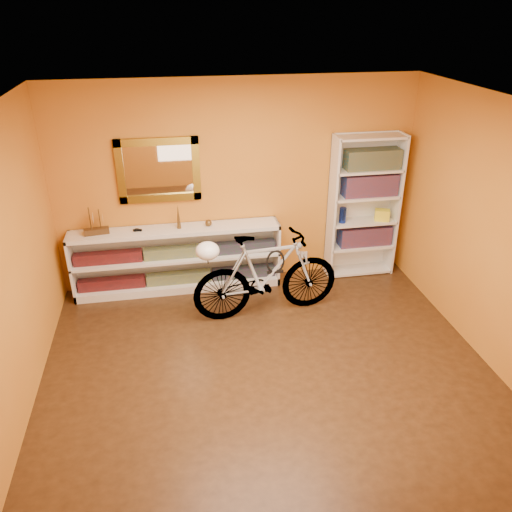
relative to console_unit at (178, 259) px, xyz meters
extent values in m
cube|color=black|center=(0.81, -1.81, -0.43)|extent=(4.50, 4.00, 0.01)
cube|color=silver|center=(0.81, -1.81, 2.18)|extent=(4.50, 4.00, 0.01)
cube|color=#C16F1D|center=(0.81, 0.19, 0.88)|extent=(4.50, 0.01, 2.60)
cube|color=#C16F1D|center=(-1.45, -1.81, 0.88)|extent=(0.01, 4.00, 2.60)
cube|color=#C16F1D|center=(3.06, -1.81, 0.88)|extent=(0.01, 4.00, 2.60)
cube|color=olive|center=(-0.14, 0.15, 1.12)|extent=(0.98, 0.06, 0.78)
cube|color=silver|center=(1.71, 0.17, -0.17)|extent=(0.09, 0.02, 0.09)
cube|color=black|center=(0.00, -0.02, -0.26)|extent=(2.50, 0.13, 0.14)
cube|color=navy|center=(0.00, -0.02, 0.11)|extent=(2.50, 0.13, 0.14)
imported|color=black|center=(-0.45, 0.00, 0.43)|extent=(0.00, 0.00, 0.00)
cone|color=brown|center=(0.05, 0.00, 0.58)|extent=(0.05, 0.05, 0.31)
sphere|color=brown|center=(0.41, 0.00, 0.47)|extent=(0.08, 0.08, 0.08)
cube|color=maroon|center=(2.50, 0.03, 0.12)|extent=(0.70, 0.22, 0.26)
cube|color=maroon|center=(2.50, 0.03, 0.83)|extent=(0.70, 0.22, 0.28)
cube|color=#184955|center=(2.50, 0.03, 1.16)|extent=(0.70, 0.22, 0.25)
cylinder|color=navy|center=(2.16, 0.01, 0.44)|extent=(0.09, 0.09, 0.20)
cube|color=maroon|center=(2.25, 0.06, 1.14)|extent=(0.17, 0.17, 0.19)
cube|color=yellow|center=(2.70, -0.01, 0.41)|extent=(0.22, 0.18, 0.14)
imported|color=silver|center=(1.00, -0.77, 0.10)|extent=(0.62, 1.81, 1.04)
ellipsoid|color=white|center=(0.32, -0.84, 0.49)|extent=(0.27, 0.25, 0.20)
torus|color=black|center=(1.10, -0.76, 0.25)|extent=(0.22, 0.02, 0.22)
camera|label=1|loc=(-0.04, -5.82, 2.94)|focal=35.67mm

